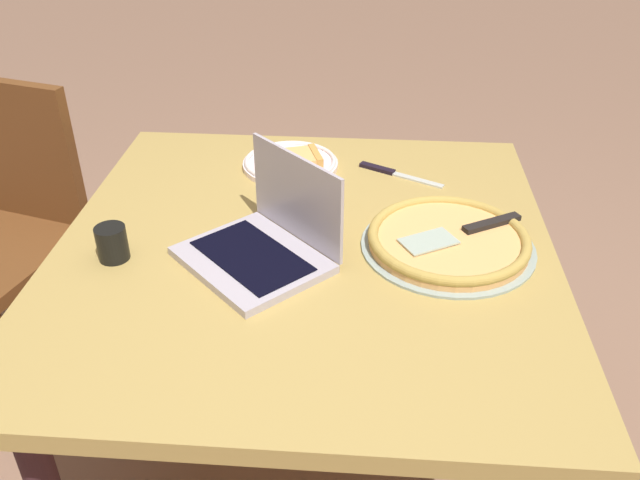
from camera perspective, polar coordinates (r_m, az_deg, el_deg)
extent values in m
plane|color=#916B55|center=(1.98, -1.03, -18.26)|extent=(12.00, 12.00, 0.00)
cube|color=tan|center=(1.50, -1.30, -0.91)|extent=(1.15, 1.09, 0.04)
cylinder|color=#3C2126|center=(2.16, -12.18, -1.78)|extent=(0.06, 0.06, 0.69)
cylinder|color=#3C2126|center=(2.11, 12.57, -2.85)|extent=(0.06, 0.06, 0.69)
cube|color=#B7AEBA|center=(1.43, -5.77, -1.68)|extent=(0.37, 0.37, 0.02)
cube|color=black|center=(1.42, -5.79, -1.33)|extent=(0.28, 0.28, 0.00)
cube|color=#B7AEBA|center=(1.43, -2.01, 3.62)|extent=(0.21, 0.21, 0.20)
cube|color=black|center=(1.43, -2.09, 3.59)|extent=(0.19, 0.19, 0.17)
cylinder|color=white|center=(1.82, -2.51, 6.40)|extent=(0.25, 0.25, 0.01)
torus|color=white|center=(1.82, -2.52, 6.68)|extent=(0.25, 0.25, 0.01)
cube|color=#ECB161|center=(1.81, -2.53, 6.88)|extent=(0.14, 0.17, 0.02)
cube|color=gold|center=(1.83, -0.38, 7.11)|extent=(0.11, 0.05, 0.03)
cylinder|color=#96AAA4|center=(1.50, 10.71, -0.54)|extent=(0.38, 0.38, 0.01)
cylinder|color=#F1AE63|center=(1.49, 10.76, -0.10)|extent=(0.35, 0.35, 0.02)
torus|color=tan|center=(1.49, 10.80, 0.24)|extent=(0.35, 0.35, 0.02)
cube|color=#ABBDAC|center=(1.46, 9.15, -0.10)|extent=(0.12, 0.14, 0.00)
cube|color=black|center=(1.55, 14.30, 1.39)|extent=(0.09, 0.14, 0.01)
cube|color=beige|center=(1.77, 7.68, 5.19)|extent=(0.10, 0.17, 0.00)
cube|color=black|center=(1.81, 4.85, 6.06)|extent=(0.06, 0.10, 0.01)
cylinder|color=black|center=(1.49, -17.14, -0.25)|extent=(0.06, 0.06, 0.08)
cylinder|color=#43321F|center=(1.48, -17.27, 0.44)|extent=(0.06, 0.06, 0.00)
cube|color=brown|center=(2.19, -24.34, 6.93)|extent=(0.15, 0.41, 0.43)
cylinder|color=brown|center=(2.07, -24.44, -10.42)|extent=(0.03, 0.03, 0.44)
cylinder|color=brown|center=(2.54, -25.34, -2.27)|extent=(0.03, 0.03, 0.44)
cylinder|color=brown|center=(2.29, -18.03, -4.33)|extent=(0.03, 0.03, 0.44)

